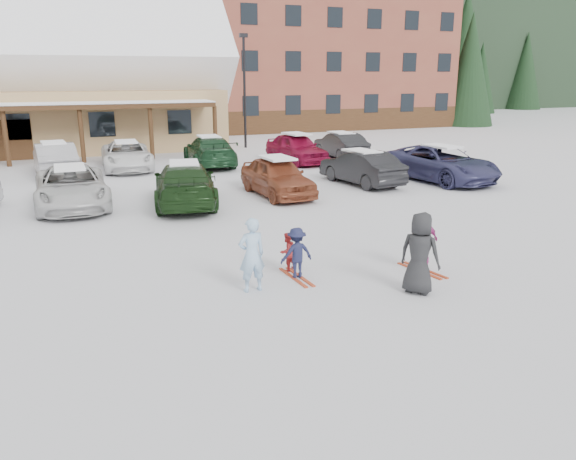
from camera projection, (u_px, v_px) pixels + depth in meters
name	position (u px, v px, depth m)	size (l,w,h in m)	color
ground	(292.00, 286.00, 12.48)	(160.00, 160.00, 0.00)	silver
alpine_hotel	(282.00, 26.00, 49.26)	(31.48, 14.01, 21.48)	brown
lamp_post	(244.00, 85.00, 34.91)	(0.50, 0.25, 6.94)	black
conifer_1	(471.00, 54.00, 50.06)	(4.84, 4.84, 11.22)	black
conifer_3	(177.00, 68.00, 52.68)	(3.96, 3.96, 9.18)	black
conifer_4	(419.00, 56.00, 63.94)	(5.06, 5.06, 11.73)	black
adult_skier	(252.00, 255.00, 11.98)	(0.60, 0.39, 1.64)	#A0C8EC
toddler_red	(287.00, 252.00, 13.34)	(0.46, 0.36, 0.94)	#B72828
child_navy	(297.00, 253.00, 12.82)	(0.77, 0.44, 1.20)	#191C3C
skis_child_navy	(296.00, 277.00, 12.97)	(0.20, 1.40, 0.03)	#B23919
child_magenta	(424.00, 242.00, 13.23)	(0.84, 0.35, 1.43)	#B53385
skis_child_magenta	(422.00, 270.00, 13.42)	(0.20, 1.40, 0.03)	#B23919
bystander_dark	(420.00, 253.00, 11.86)	(0.87, 0.57, 1.78)	#232426
parked_car_2	(72.00, 187.00, 19.67)	(2.38, 5.16, 1.43)	silver
parked_car_3	(185.00, 184.00, 20.03)	(2.13, 5.23, 1.52)	#173314
parked_car_4	(277.00, 177.00, 21.59)	(1.74, 4.33, 1.48)	brown
parked_car_5	(361.00, 168.00, 23.81)	(1.51, 4.34, 1.43)	black
parked_car_6	(441.00, 163.00, 24.56)	(2.55, 5.53, 1.54)	navy
parked_car_9	(55.00, 159.00, 25.71)	(1.64, 4.70, 1.55)	#B1B0B5
parked_car_10	(127.00, 156.00, 27.51)	(2.29, 4.98, 1.38)	white
parked_car_11	(209.00, 151.00, 28.64)	(2.10, 5.17, 1.50)	#183E22
parked_car_12	(296.00, 148.00, 29.60)	(1.82, 4.52, 1.54)	maroon
parked_car_13	(341.00, 145.00, 31.32)	(1.50, 4.29, 1.41)	black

